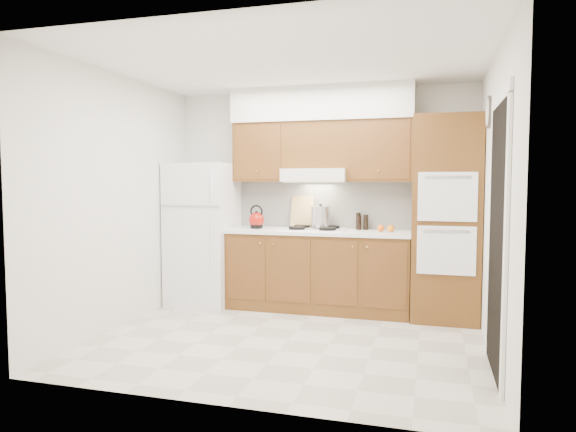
{
  "coord_description": "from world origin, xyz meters",
  "views": [
    {
      "loc": [
        1.29,
        -4.61,
        1.52
      ],
      "look_at": [
        -0.13,
        0.45,
        1.15
      ],
      "focal_mm": 32.0,
      "sensor_mm": 36.0,
      "label": 1
    }
  ],
  "objects_px": {
    "fridge": "(204,234)",
    "stock_pot": "(320,217)",
    "kettle": "(256,220)",
    "oven_cabinet": "(446,219)"
  },
  "relations": [
    {
      "from": "fridge",
      "to": "stock_pot",
      "type": "height_order",
      "value": "fridge"
    },
    {
      "from": "fridge",
      "to": "oven_cabinet",
      "type": "height_order",
      "value": "oven_cabinet"
    },
    {
      "from": "fridge",
      "to": "kettle",
      "type": "bearing_deg",
      "value": 2.44
    },
    {
      "from": "stock_pot",
      "to": "kettle",
      "type": "bearing_deg",
      "value": -171.89
    },
    {
      "from": "fridge",
      "to": "kettle",
      "type": "relative_size",
      "value": 9.34
    },
    {
      "from": "fridge",
      "to": "stock_pot",
      "type": "distance_m",
      "value": 1.46
    },
    {
      "from": "oven_cabinet",
      "to": "kettle",
      "type": "distance_m",
      "value": 2.17
    },
    {
      "from": "kettle",
      "to": "stock_pot",
      "type": "distance_m",
      "value": 0.77
    },
    {
      "from": "kettle",
      "to": "stock_pot",
      "type": "height_order",
      "value": "stock_pot"
    },
    {
      "from": "oven_cabinet",
      "to": "stock_pot",
      "type": "relative_size",
      "value": 9.41
    }
  ]
}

